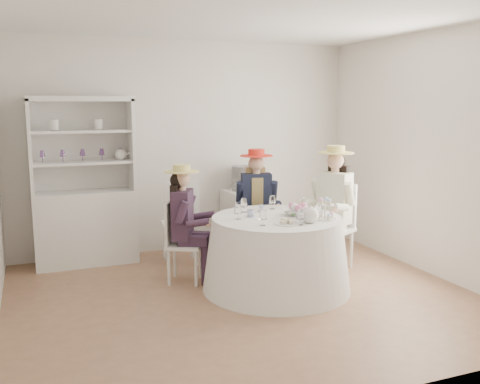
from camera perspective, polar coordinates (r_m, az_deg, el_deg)
name	(u,v)px	position (r m, az deg, el deg)	size (l,w,h in m)	color
ground	(244,297)	(5.44, 0.39, -11.15)	(4.50, 4.50, 0.00)	#8A6045
ceiling	(244,16)	(5.14, 0.43, 18.26)	(4.50, 4.50, 0.00)	white
wall_back	(187,147)	(7.00, -5.72, 4.83)	(4.50, 4.50, 0.00)	silver
wall_front	(365,197)	(3.36, 13.22, -0.50)	(4.50, 4.50, 0.00)	silver
wall_right	(432,154)	(6.31, 19.79, 3.79)	(4.50, 4.50, 0.00)	silver
tea_table	(276,253)	(5.57, 3.90, -6.55)	(1.53, 1.53, 0.76)	white
hutch	(85,206)	(6.62, -16.20, -1.39)	(1.25, 0.63, 1.99)	silver
side_table	(244,219)	(7.14, 0.44, -2.87)	(0.49, 0.49, 0.77)	silver
hatbox	(244,178)	(7.04, 0.45, 1.47)	(0.32, 0.32, 0.32)	black
guest_left	(185,217)	(5.71, -5.93, -2.63)	(0.54, 0.49, 1.28)	silver
guest_mid	(256,199)	(6.42, 1.76, -0.72)	(0.52, 0.55, 1.37)	silver
guest_right	(333,200)	(6.23, 9.91, -0.86)	(0.61, 0.55, 1.44)	silver
spare_chair	(181,220)	(6.35, -6.32, -2.97)	(0.47, 0.47, 1.03)	silver
teacup_a	(250,214)	(5.47, 1.12, -2.34)	(0.08, 0.08, 0.06)	white
teacup_b	(262,209)	(5.73, 2.34, -1.80)	(0.07, 0.07, 0.06)	white
teacup_c	(295,210)	(5.66, 5.90, -1.96)	(0.09, 0.09, 0.07)	white
flower_bowl	(293,213)	(5.56, 5.69, -2.23)	(0.22, 0.22, 0.05)	white
flower_arrangement	(299,208)	(5.45, 6.29, -1.75)	(0.20, 0.20, 0.07)	pink
table_teapot	(310,215)	(5.24, 7.50, -2.47)	(0.23, 0.17, 0.18)	white
sandwich_plate	(287,223)	(5.17, 5.02, -3.28)	(0.25, 0.25, 0.05)	white
cupcake_stand	(325,212)	(5.42, 9.05, -2.08)	(0.23, 0.23, 0.21)	white
stemware_set	(277,210)	(5.46, 3.95, -1.92)	(0.88, 0.88, 0.15)	white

